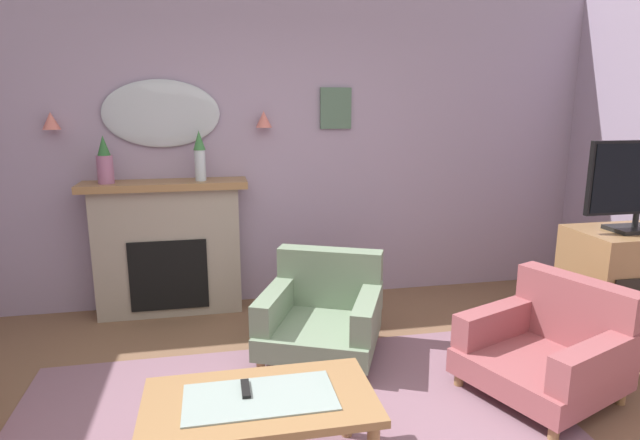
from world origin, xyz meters
The scene contains 13 objects.
wall_back centered at (0.00, 2.51, 1.41)m, with size 7.27×0.10×2.81m, color #9E8CA8.
fireplace centered at (-0.77, 2.29, 0.57)m, with size 1.36×0.36×1.16m.
mantel_vase_right centered at (-1.22, 2.26, 1.33)m, with size 0.13×0.13×0.39m.
mantel_vase_centre centered at (-0.47, 2.26, 1.38)m, with size 0.10×0.10×0.42m.
wall_mirror centered at (-0.77, 2.43, 1.71)m, with size 0.96×0.06×0.56m, color #B2BCC6.
wall_sconce_left centered at (-1.62, 2.38, 1.66)m, with size 0.14×0.14×0.14m, color #D17066.
wall_sconce_right centered at (0.08, 2.38, 1.66)m, with size 0.14×0.14×0.14m, color #D17066.
framed_picture centered at (0.73, 2.44, 1.75)m, with size 0.28×0.03×0.36m, color #4C6B56.
coffee_table centered at (-0.20, 0.02, 0.38)m, with size 1.10×0.60×0.45m.
tv_remote centered at (-0.26, 0.08, 0.45)m, with size 0.04×0.16×0.02m, color black.
armchair_beside_couch centered at (0.38, 1.32, 0.31)m, with size 1.06×1.07×0.71m.
armchair_in_corner centered at (1.66, 0.47, 0.31)m, with size 1.06×1.05×0.71m.
tv_cabinet centered at (2.58, 0.94, 0.45)m, with size 0.80×0.57×0.90m.
Camera 1 is at (-0.38, -2.26, 1.81)m, focal length 29.82 mm.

